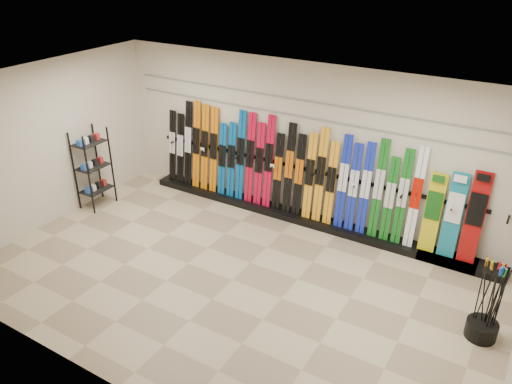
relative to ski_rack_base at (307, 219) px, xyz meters
The scene contains 12 objects.
floor 2.29m from the ski_rack_base, 95.64° to the right, with size 8.00×8.00×0.00m, color gray.
back_wall 1.47m from the ski_rack_base, 135.64° to the left, with size 8.00×8.00×0.00m, color beige.
left_wall 5.01m from the ski_rack_base, 151.65° to the right, with size 5.00×5.00×0.00m, color beige.
ceiling 3.73m from the ski_rack_base, 95.64° to the right, with size 8.00×8.00×0.00m, color silver.
ski_rack_base is the anchor object (origin of this frame).
skis 1.13m from the ski_rack_base, behind, with size 5.36×0.24×1.83m.
snowboards 2.68m from the ski_rack_base, ahead, with size 0.92×0.24×1.54m.
accessory_rack 4.33m from the ski_rack_base, 158.65° to the right, with size 0.40×0.60×1.62m, color black.
pole_bin 3.74m from the ski_rack_base, 25.40° to the right, with size 0.42×0.42×0.25m, color black.
ski_poles 3.80m from the ski_rack_base, 25.12° to the right, with size 0.32×0.25×1.18m.
slatwall_rail_0 1.96m from the ski_rack_base, 138.37° to the left, with size 7.60×0.02×0.03m, color gray.
slatwall_rail_1 2.26m from the ski_rack_base, 138.37° to the left, with size 7.60×0.02×0.03m, color gray.
Camera 1 is at (3.65, -5.35, 4.83)m, focal length 35.00 mm.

